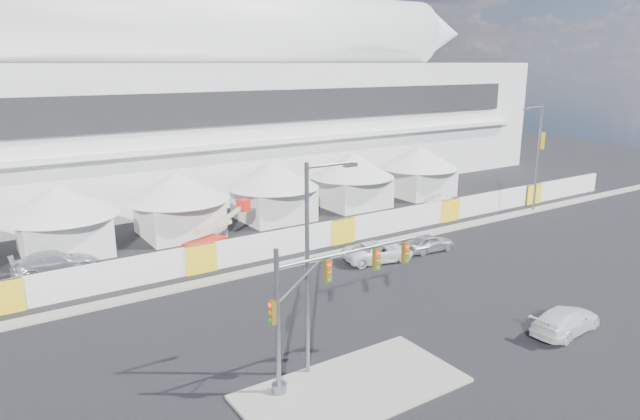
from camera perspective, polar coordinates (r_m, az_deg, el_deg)
ground at (r=31.89m, az=8.81°, el=-11.78°), size 160.00×160.00×0.00m
median_island at (r=26.45m, az=3.26°, el=-17.37°), size 10.00×5.00×0.15m
far_curb at (r=53.64m, az=15.75°, el=-1.14°), size 80.00×1.20×0.12m
stadium at (r=68.66m, az=-9.27°, el=10.51°), size 80.00×24.80×21.98m
tent_row at (r=50.37m, az=-9.20°, el=1.85°), size 53.40×8.40×5.40m
hoarding_fence at (r=45.57m, az=2.24°, el=-2.11°), size 70.00×0.25×2.00m
scaffold_tower at (r=87.19m, az=15.66°, el=8.71°), size 4.40×4.40×12.00m
sedan_silver at (r=44.38m, az=10.80°, el=-3.24°), size 1.98×4.21×1.39m
pickup_curb at (r=41.74m, az=5.85°, el=-4.16°), size 3.47×5.59×1.44m
pickup_near at (r=33.69m, az=23.35°, el=-10.08°), size 2.35×4.92×1.38m
lot_car_a at (r=57.81m, az=12.33°, el=0.77°), size 3.08×3.96×1.26m
lot_car_b at (r=59.63m, az=15.81°, el=0.99°), size 2.37×4.03×1.29m
lot_car_c at (r=43.17m, az=-25.07°, el=-4.78°), size 2.23×5.40×1.56m
traffic_mast at (r=25.20m, az=-0.60°, el=-9.47°), size 8.03×0.64×6.55m
streetlight_median at (r=25.26m, az=-0.80°, el=-4.55°), size 2.72×0.27×9.81m
streetlight_curb at (r=58.10m, az=20.90°, el=5.58°), size 3.04×0.68×10.27m
boom_lift at (r=44.33m, az=-10.73°, el=-2.99°), size 6.76×2.57×3.31m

